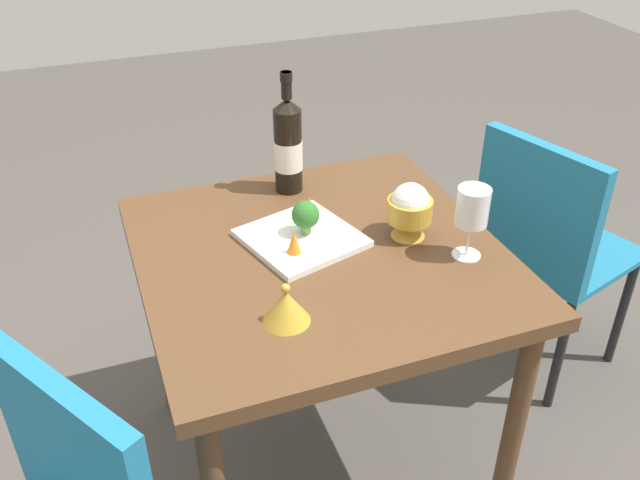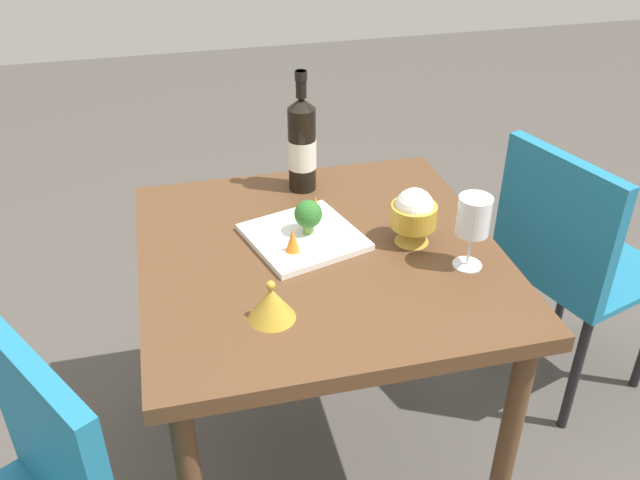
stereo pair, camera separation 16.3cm
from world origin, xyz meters
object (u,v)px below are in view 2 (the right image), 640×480
Objects in this scene: rice_bowl at (414,215)px; broccoli_floret at (308,215)px; chair_near_window at (567,251)px; carrot_garnish_left at (293,240)px; wine_glass at (474,218)px; rice_bowl_lid at (271,303)px; wine_bottle at (302,144)px; serving_plate at (304,237)px; carrot_garnish_right at (315,207)px.

rice_bowl is 0.25m from broccoli_floret.
carrot_garnish_left is at bearing -98.28° from chair_near_window.
wine_glass reaches higher than rice_bowl_lid.
broccoli_floret is (0.07, 0.24, -0.01)m from rice_bowl.
wine_bottle is 0.39m from rice_bowl.
rice_bowl is (0.13, 0.09, -0.05)m from wine_glass.
broccoli_floret reaches higher than rice_bowl_lid.
rice_bowl reaches higher than rice_bowl_lid.
serving_plate is at bearing -24.85° from rice_bowl_lid.
wine_bottle is 0.35m from carrot_garnish_left.
carrot_garnish_right is at bearing -34.70° from serving_plate.
wine_glass is (-0.46, -0.29, -0.00)m from wine_bottle.
wine_bottle is 3.33× the size of rice_bowl_lid.
wine_glass is 1.26× the size of rice_bowl.
wine_glass is 2.68× the size of carrot_garnish_right.
carrot_garnish_left reaches higher than serving_plate.
wine_bottle reaches higher than rice_bowl_lid.
wine_glass reaches higher than serving_plate.
rice_bowl reaches higher than chair_near_window.
carrot_garnish_left is at bearing 163.84° from wine_bottle.
wine_glass is at bearing -119.82° from serving_plate.
wine_bottle is at bearing 32.20° from wine_glass.
wine_bottle is 0.21m from carrot_garnish_right.
wine_bottle is 2.35× the size of rice_bowl.
serving_plate is 0.06m from broccoli_floret.
wine_glass reaches higher than chair_near_window.
broccoli_floret is 0.09m from carrot_garnish_left.
broccoli_floret is (0.01, -0.01, 0.06)m from serving_plate.
rice_bowl_lid reaches higher than carrot_garnish_left.
carrot_garnish_right is (0.13, -0.09, 0.00)m from carrot_garnish_left.
broccoli_floret is (0.20, 0.33, -0.06)m from wine_glass.
carrot_garnish_left is (0.00, 0.29, -0.03)m from rice_bowl.
rice_bowl_lid is at bearing 99.76° from wine_glass.
chair_near_window is 0.63m from wine_glass.
rice_bowl reaches higher than broccoli_floret.
chair_near_window is at bearing -104.23° from wine_bottle.
serving_plate is (0.07, 0.25, -0.07)m from rice_bowl.
broccoli_floret is at bearing 170.81° from wine_bottle.
rice_bowl_lid is 1.75× the size of carrot_garnish_left.
wine_glass is 0.17m from rice_bowl.
carrot_garnish_right is at bearing 177.22° from wine_bottle.
wine_bottle reaches higher than broccoli_floret.
rice_bowl is 0.30m from carrot_garnish_left.
rice_bowl is 2.48× the size of carrot_garnish_left.
wine_glass is (-0.27, 0.46, 0.33)m from chair_near_window.
chair_near_window is 0.83m from serving_plate.
serving_plate is at bearing -31.61° from carrot_garnish_left.
rice_bowl is at bearing 34.61° from wine_glass.
wine_bottle is 1.07× the size of serving_plate.
chair_near_window is at bearing -80.74° from carrot_garnish_left.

